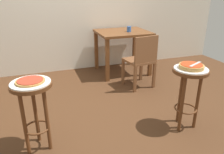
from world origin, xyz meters
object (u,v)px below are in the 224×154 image
(serving_plate_foreground, at_px, (191,69))
(cup_near_edge, at_px, (129,29))
(serving_plate_middle, at_px, (30,83))
(stool_middle, at_px, (33,102))
(pizza_foreground, at_px, (191,66))
(wooden_chair, at_px, (141,60))
(pizza_server_knife, at_px, (195,64))
(pizza_middle, at_px, (30,81))
(dining_table, at_px, (123,38))
(stool_foreground, at_px, (189,86))

(serving_plate_foreground, height_order, cup_near_edge, cup_near_edge)
(serving_plate_middle, bearing_deg, stool_middle, -135.00)
(pizza_foreground, relative_size, wooden_chair, 0.30)
(wooden_chair, bearing_deg, pizza_server_knife, -89.01)
(pizza_middle, relative_size, wooden_chair, 0.30)
(dining_table, height_order, wooden_chair, wooden_chair)
(cup_near_edge, height_order, pizza_server_knife, cup_near_edge)
(pizza_middle, height_order, pizza_server_knife, pizza_server_knife)
(stool_foreground, height_order, wooden_chair, wooden_chair)
(stool_foreground, distance_m, cup_near_edge, 1.86)
(stool_middle, bearing_deg, serving_plate_foreground, -6.01)
(serving_plate_middle, xyz_separation_m, wooden_chair, (1.61, 1.00, -0.24))
(cup_near_edge, xyz_separation_m, pizza_server_knife, (-0.05, -1.85, -0.06))
(serving_plate_foreground, xyz_separation_m, serving_plate_middle, (-1.60, 0.17, 0.00))
(dining_table, bearing_deg, serving_plate_foreground, -89.85)
(stool_foreground, distance_m, dining_table, 1.93)
(serving_plate_foreground, distance_m, pizza_server_knife, 0.07)
(stool_foreground, bearing_deg, pizza_server_knife, -33.69)
(pizza_middle, xyz_separation_m, dining_table, (1.59, 1.76, -0.07))
(stool_middle, xyz_separation_m, cup_near_edge, (1.67, 1.67, 0.31))
(pizza_server_knife, bearing_deg, wooden_chair, 65.86)
(serving_plate_middle, distance_m, pizza_server_knife, 1.64)
(stool_middle, distance_m, dining_table, 2.38)
(cup_near_edge, distance_m, pizza_server_knife, 1.86)
(pizza_middle, bearing_deg, serving_plate_middle, 0.00)
(pizza_middle, xyz_separation_m, cup_near_edge, (1.67, 1.67, 0.10))
(stool_middle, relative_size, pizza_middle, 2.74)
(stool_foreground, height_order, pizza_foreground, pizza_foreground)
(serving_plate_middle, height_order, dining_table, dining_table)
(pizza_middle, bearing_deg, stool_middle, -135.00)
(serving_plate_middle, distance_m, pizza_middle, 0.02)
(serving_plate_foreground, relative_size, stool_middle, 0.50)
(serving_plate_foreground, distance_m, cup_near_edge, 1.84)
(stool_middle, height_order, pizza_server_knife, pizza_server_knife)
(serving_plate_middle, relative_size, pizza_middle, 1.39)
(dining_table, bearing_deg, stool_foreground, -89.85)
(stool_foreground, relative_size, serving_plate_foreground, 1.99)
(dining_table, relative_size, cup_near_edge, 9.46)
(stool_foreground, bearing_deg, stool_middle, 173.99)
(serving_plate_foreground, xyz_separation_m, wooden_chair, (0.01, 1.16, -0.24))
(pizza_server_knife, bearing_deg, cup_near_edge, 63.38)
(pizza_foreground, height_order, wooden_chair, wooden_chair)
(stool_middle, bearing_deg, serving_plate_middle, 45.00)
(pizza_foreground, bearing_deg, serving_plate_middle, 173.99)
(serving_plate_foreground, height_order, pizza_middle, pizza_middle)
(pizza_middle, distance_m, wooden_chair, 1.91)
(serving_plate_middle, height_order, cup_near_edge, cup_near_edge)
(serving_plate_foreground, xyz_separation_m, stool_middle, (-1.60, 0.17, -0.19))
(dining_table, xyz_separation_m, wooden_chair, (0.01, -0.76, -0.19))
(stool_foreground, xyz_separation_m, pizza_foreground, (0.00, -0.00, 0.22))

